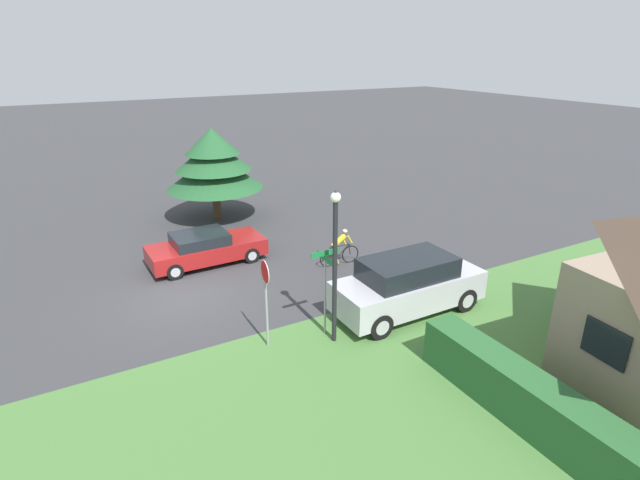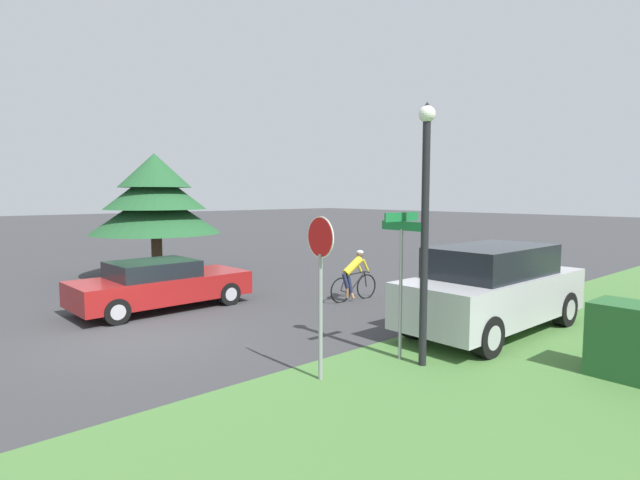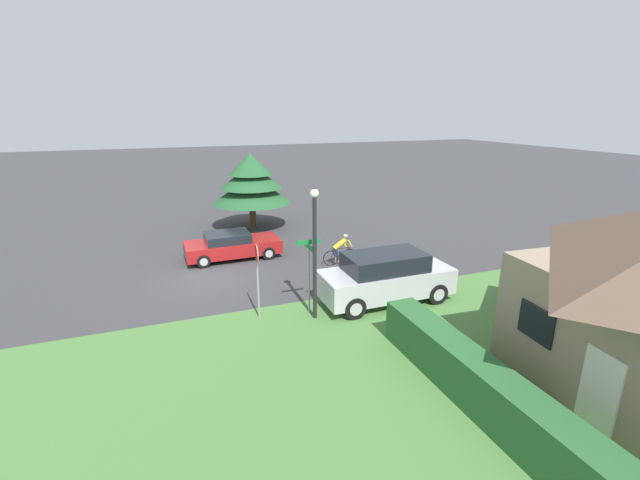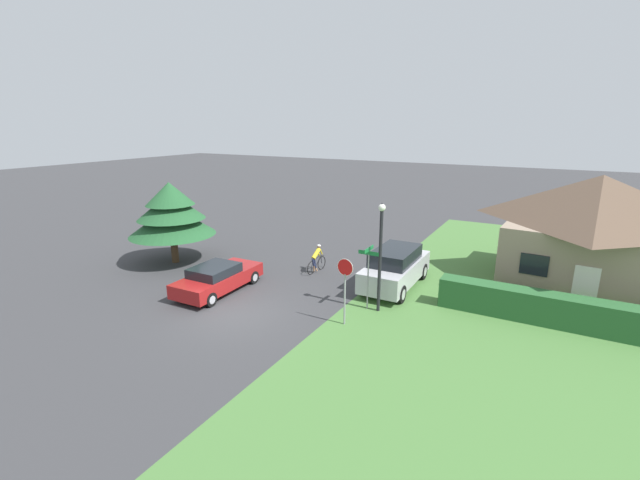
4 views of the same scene
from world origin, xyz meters
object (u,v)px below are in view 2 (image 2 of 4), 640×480
object	(u,v)px
cyclist	(354,276)
stop_sign	(320,266)
parked_suv_right	(493,289)
street_lamp	(425,212)
conifer_tall_near	(155,199)
street_name_sign	(401,258)
sedan_left_lane	(160,285)

from	to	relation	value
cyclist	stop_sign	world-z (taller)	stop_sign
parked_suv_right	stop_sign	bearing A→B (deg)	175.54
street_lamp	conifer_tall_near	world-z (taller)	street_lamp
parked_suv_right	cyclist	bearing A→B (deg)	89.41
cyclist	stop_sign	xyz separation A→B (m)	(3.90, -4.72, 1.17)
parked_suv_right	street_name_sign	distance (m)	3.07
cyclist	conifer_tall_near	distance (m)	8.31
sedan_left_lane	conifer_tall_near	xyz separation A→B (m)	(-5.03, 2.11, 2.18)
parked_suv_right	street_name_sign	bearing A→B (deg)	176.95
sedan_left_lane	conifer_tall_near	size ratio (longest dim) A/B	0.98
cyclist	street_name_sign	distance (m)	5.21
parked_suv_right	conifer_tall_near	world-z (taller)	conifer_tall_near
cyclist	conifer_tall_near	size ratio (longest dim) A/B	0.36
parked_suv_right	stop_sign	world-z (taller)	stop_sign
street_lamp	conifer_tall_near	size ratio (longest dim) A/B	0.99
street_lamp	sedan_left_lane	bearing A→B (deg)	-167.67
parked_suv_right	stop_sign	xyz separation A→B (m)	(-0.37, -4.68, 0.91)
conifer_tall_near	stop_sign	bearing A→B (deg)	-11.31
stop_sign	street_lamp	world-z (taller)	street_lamp
parked_suv_right	conifer_tall_near	distance (m)	12.32
street_name_sign	stop_sign	bearing A→B (deg)	-96.87
sedan_left_lane	street_lamp	bearing A→B (deg)	-79.07
cyclist	sedan_left_lane	bearing A→B (deg)	154.07
sedan_left_lane	parked_suv_right	distance (m)	8.23
sedan_left_lane	parked_suv_right	bearing A→B (deg)	-58.50
sedan_left_lane	cyclist	distance (m)	5.23
cyclist	street_name_sign	bearing A→B (deg)	-121.58
cyclist	parked_suv_right	xyz separation A→B (m)	(4.27, -0.05, 0.26)
street_name_sign	conifer_tall_near	distance (m)	11.84
cyclist	street_name_sign	size ratio (longest dim) A/B	0.63
street_lamp	cyclist	bearing A→B (deg)	147.35
street_name_sign	conifer_tall_near	world-z (taller)	conifer_tall_near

